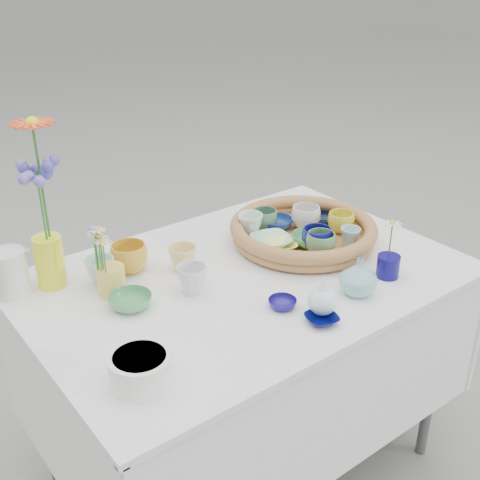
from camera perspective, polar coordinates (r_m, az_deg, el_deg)
ground at (r=2.25m, az=0.33°, el=-20.47°), size 80.00×80.00×0.00m
display_table at (r=2.25m, az=0.33°, el=-20.47°), size 1.26×0.86×0.77m
wicker_tray at (r=1.95m, az=6.00°, el=0.78°), size 0.47×0.47×0.08m
tray_ceramic_0 at (r=2.01m, az=3.50°, el=1.61°), size 0.12×0.12×0.03m
tray_ceramic_1 at (r=2.05m, az=7.98°, el=1.87°), size 0.13×0.13×0.03m
tray_ceramic_2 at (r=2.00m, az=9.54°, el=1.67°), size 0.11×0.11×0.07m
tray_ceramic_3 at (r=1.90m, az=6.83°, el=0.02°), size 0.16×0.16×0.04m
tray_ceramic_4 at (r=1.84m, az=7.66°, el=-0.38°), size 0.12×0.12×0.07m
tray_ceramic_5 at (r=1.89m, az=2.96°, el=-0.11°), size 0.15×0.15×0.03m
tray_ceramic_6 at (r=1.95m, az=0.98°, el=1.44°), size 0.08×0.08×0.08m
tray_ceramic_7 at (r=2.01m, az=6.25°, el=2.15°), size 0.11×0.11×0.08m
tray_ceramic_8 at (r=2.12m, az=6.31°, el=2.72°), size 0.10×0.10×0.03m
tray_ceramic_9 at (r=1.87m, az=7.30°, el=0.07°), size 0.12×0.12×0.07m
tray_ceramic_10 at (r=1.87m, az=3.90°, el=-0.54°), size 0.13×0.13×0.02m
tray_ceramic_11 at (r=1.92m, az=10.39°, el=0.31°), size 0.08×0.08×0.06m
tray_ceramic_12 at (r=2.00m, az=2.38°, el=1.99°), size 0.11×0.11×0.07m
loose_ceramic_0 at (r=1.80m, az=-10.48°, el=-1.69°), size 0.15×0.15×0.09m
loose_ceramic_1 at (r=1.78m, az=-5.45°, el=-1.76°), size 0.10×0.10×0.08m
loose_ceramic_2 at (r=1.64m, az=-10.35°, el=-5.75°), size 0.13×0.13×0.04m
loose_ceramic_3 at (r=1.67m, az=-4.59°, el=-3.73°), size 0.09×0.09×0.08m
loose_ceramic_4 at (r=1.62m, az=4.04°, el=-6.02°), size 0.08×0.08×0.02m
loose_ceramic_5 at (r=1.76m, az=-13.09°, el=-2.83°), size 0.11×0.11×0.08m
loose_ceramic_6 at (r=1.57m, az=7.75°, el=-7.45°), size 0.10×0.10×0.02m
fluted_bowl at (r=1.36m, az=-9.42°, el=-12.02°), size 0.18×0.18×0.07m
bud_vase_paleblue at (r=1.58m, az=7.87°, el=-5.10°), size 0.08×0.08×0.12m
bud_vase_seafoam at (r=1.68m, az=11.18°, el=-3.41°), size 0.11×0.11×0.11m
bud_vase_cobalt at (r=1.80m, az=13.86°, el=-2.42°), size 0.08×0.08×0.07m
single_daisy at (r=1.78m, az=14.10°, el=0.11°), size 0.08×0.08×0.11m
tall_vase_yellow at (r=1.76m, az=-17.59°, el=-1.95°), size 0.10×0.10×0.15m
gerbera at (r=1.67m, az=-18.32°, el=5.22°), size 0.17×0.17×0.34m
hydrangea at (r=1.68m, az=-18.29°, el=3.13°), size 0.09×0.09×0.28m
white_pitcher at (r=1.76m, az=-21.00°, el=-2.96°), size 0.17×0.14×0.13m
daisy_cup at (r=1.69m, az=-12.12°, el=-3.76°), size 0.10×0.10×0.08m
daisy_posy at (r=1.63m, az=-12.86°, el=-0.64°), size 0.09×0.09×0.14m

